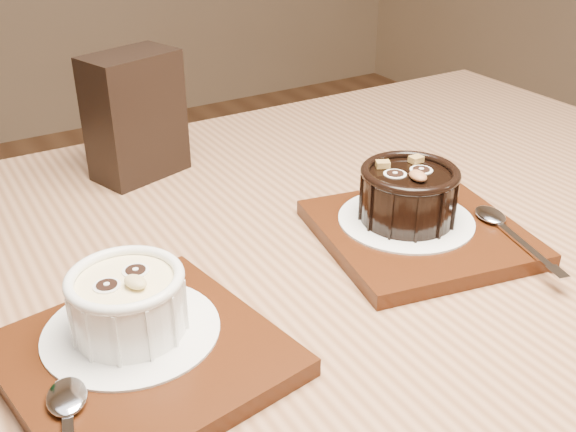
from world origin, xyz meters
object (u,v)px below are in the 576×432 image
tray_left (143,357)px  ramekin_dark (409,192)px  tray_right (419,233)px  condiment_stand (135,116)px  ramekin_white (127,300)px  table (285,360)px

tray_left → ramekin_dark: size_ratio=1.94×
tray_right → condiment_stand: size_ratio=1.29×
tray_left → ramekin_white: ramekin_white is taller
ramekin_white → tray_right: bearing=-16.0°
table → tray_right: size_ratio=6.72×
tray_left → tray_right: 0.29m
ramekin_white → tray_left: bearing=-110.3°
tray_right → tray_left: bearing=-173.3°
tray_left → condiment_stand: 0.35m
ramekin_dark → condiment_stand: condiment_stand is taller
ramekin_dark → condiment_stand: bearing=134.0°
ramekin_dark → tray_left: bearing=-158.0°
tray_left → table: bearing=16.9°
ramekin_white → condiment_stand: 0.32m
tray_left → ramekin_dark: ramekin_dark is taller
ramekin_dark → tray_right: bearing=-63.9°
table → tray_left: tray_left is taller
tray_left → ramekin_white: 0.04m
table → tray_right: bearing=-4.1°
tray_right → ramekin_dark: 0.04m
table → condiment_stand: bearing=95.5°
tray_right → ramekin_dark: bearing=103.9°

